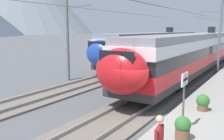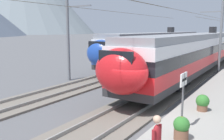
# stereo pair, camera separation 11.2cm
# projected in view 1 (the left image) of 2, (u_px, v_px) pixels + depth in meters

# --- Properties ---
(ground_plane) EXTENTS (400.00, 400.00, 0.00)m
(ground_plane) POSITION_uv_depth(u_px,v_px,m) (148.00, 121.00, 11.56)
(ground_plane) COLOR #565659
(track_near) EXTENTS (120.00, 3.00, 0.28)m
(track_near) POSITION_uv_depth(u_px,v_px,m) (124.00, 114.00, 12.24)
(track_near) COLOR #6B6359
(track_near) RESTS_ON ground
(track_far) EXTENTS (120.00, 3.00, 0.28)m
(track_far) POSITION_uv_depth(u_px,v_px,m) (41.00, 97.00, 15.36)
(track_far) COLOR #6B6359
(track_far) RESTS_ON ground
(train_near_platform) EXTENTS (33.54, 3.01, 4.27)m
(train_near_platform) POSITION_uv_depth(u_px,v_px,m) (200.00, 49.00, 25.04)
(train_near_platform) COLOR #2D2D30
(train_near_platform) RESTS_ON track_near
(train_far_track) EXTENTS (26.52, 2.95, 4.27)m
(train_far_track) POSITION_uv_depth(u_px,v_px,m) (157.00, 46.00, 30.87)
(train_far_track) COLOR #2D2D30
(train_far_track) RESTS_ON track_far
(catenary_mast_mid) EXTENTS (38.22, 2.16, 7.52)m
(catenary_mast_mid) POSITION_uv_depth(u_px,v_px,m) (218.00, 33.00, 23.34)
(catenary_mast_mid) COLOR slate
(catenary_mast_mid) RESTS_ON ground
(catenary_mast_far_side) EXTENTS (38.22, 2.57, 7.80)m
(catenary_mast_far_side) POSITION_uv_depth(u_px,v_px,m) (69.00, 31.00, 20.01)
(catenary_mast_far_side) COLOR slate
(catenary_mast_far_side) RESTS_ON ground
(platform_sign) EXTENTS (0.70, 0.08, 2.26)m
(platform_sign) POSITION_uv_depth(u_px,v_px,m) (184.00, 88.00, 9.43)
(platform_sign) COLOR #59595B
(platform_sign) RESTS_ON platform_slab
(potted_plant_platform_edge) EXTENTS (0.58, 0.58, 0.86)m
(potted_plant_platform_edge) POSITION_uv_depth(u_px,v_px,m) (183.00, 127.00, 8.73)
(potted_plant_platform_edge) COLOR brown
(potted_plant_platform_edge) RESTS_ON platform_slab
(potted_plant_by_shelter) EXTENTS (0.63, 0.63, 0.80)m
(potted_plant_by_shelter) POSITION_uv_depth(u_px,v_px,m) (203.00, 102.00, 11.85)
(potted_plant_by_shelter) COLOR brown
(potted_plant_by_shelter) RESTS_ON platform_slab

